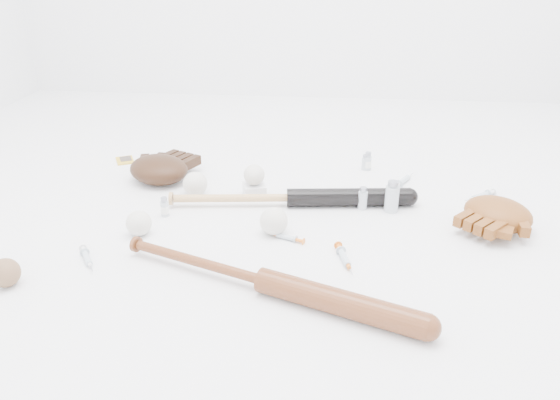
# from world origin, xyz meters

# --- Properties ---
(bat_dark) EXTENTS (0.82, 0.15, 0.06)m
(bat_dark) POSITION_xyz_m (0.07, 0.11, 0.03)
(bat_dark) COLOR black
(bat_dark) RESTS_ON ground
(bat_wood) EXTENTS (0.81, 0.36, 0.06)m
(bat_wood) POSITION_xyz_m (0.05, -0.37, 0.03)
(bat_wood) COLOR brown
(bat_wood) RESTS_ON ground
(glove_dark) EXTENTS (0.35, 0.35, 0.09)m
(glove_dark) POSITION_xyz_m (-0.41, 0.27, 0.05)
(glove_dark) COLOR black
(glove_dark) RESTS_ON ground
(glove_tan) EXTENTS (0.34, 0.34, 0.09)m
(glove_tan) POSITION_xyz_m (0.70, 0.03, 0.04)
(glove_tan) COLOR brown
(glove_tan) RESTS_ON ground
(trading_card) EXTENTS (0.10, 0.11, 0.00)m
(trading_card) POSITION_xyz_m (-0.60, 0.45, 0.00)
(trading_card) COLOR gold
(trading_card) RESTS_ON ground
(pedestal) EXTENTS (0.09, 0.09, 0.04)m
(pedestal) POSITION_xyz_m (-0.05, 0.18, 0.02)
(pedestal) COLOR white
(pedestal) RESTS_ON ground
(baseball_on_pedestal) EXTENTS (0.07, 0.07, 0.07)m
(baseball_on_pedestal) POSITION_xyz_m (-0.05, 0.18, 0.07)
(baseball_on_pedestal) COLOR silver
(baseball_on_pedestal) RESTS_ON pedestal
(baseball_left) EXTENTS (0.07, 0.07, 0.07)m
(baseball_left) POSITION_xyz_m (-0.35, -0.12, 0.04)
(baseball_left) COLOR silver
(baseball_left) RESTS_ON ground
(baseball_upper) EXTENTS (0.08, 0.08, 0.08)m
(baseball_upper) POSITION_xyz_m (-0.25, 0.16, 0.04)
(baseball_upper) COLOR silver
(baseball_upper) RESTS_ON ground
(baseball_mid) EXTENTS (0.08, 0.08, 0.08)m
(baseball_mid) POSITION_xyz_m (0.04, -0.08, 0.04)
(baseball_mid) COLOR silver
(baseball_mid) RESTS_ON ground
(baseball_aged) EXTENTS (0.07, 0.07, 0.07)m
(baseball_aged) POSITION_xyz_m (-0.59, -0.41, 0.04)
(baseball_aged) COLOR brown
(baseball_aged) RESTS_ON ground
(syringe_0) EXTENTS (0.10, 0.14, 0.02)m
(syringe_0) POSITION_xyz_m (-0.44, -0.28, 0.01)
(syringe_0) COLOR #ADBCC6
(syringe_0) RESTS_ON ground
(syringe_1) EXTENTS (0.13, 0.07, 0.02)m
(syringe_1) POSITION_xyz_m (0.08, -0.11, 0.01)
(syringe_1) COLOR #ADBCC6
(syringe_1) RESTS_ON ground
(syringe_2) EXTENTS (0.11, 0.16, 0.02)m
(syringe_2) POSITION_xyz_m (0.46, 0.34, 0.01)
(syringe_2) COLOR #ADBCC6
(syringe_2) RESTS_ON ground
(syringe_3) EXTENTS (0.07, 0.17, 0.02)m
(syringe_3) POSITION_xyz_m (0.25, -0.21, 0.01)
(syringe_3) COLOR #ADBCC6
(syringe_3) RESTS_ON ground
(syringe_4) EXTENTS (0.14, 0.12, 0.02)m
(syringe_4) POSITION_xyz_m (0.70, 0.23, 0.01)
(syringe_4) COLOR #ADBCC6
(syringe_4) RESTS_ON ground
(vial_0) EXTENTS (0.02, 0.02, 0.06)m
(vial_0) POSITION_xyz_m (0.33, 0.45, 0.03)
(vial_0) COLOR #AFB8C0
(vial_0) RESTS_ON ground
(vial_1) EXTENTS (0.03, 0.03, 0.07)m
(vial_1) POSITION_xyz_m (0.34, 0.45, 0.03)
(vial_1) COLOR #AFB8C0
(vial_1) RESTS_ON ground
(vial_2) EXTENTS (0.03, 0.03, 0.07)m
(vial_2) POSITION_xyz_m (0.30, 0.11, 0.04)
(vial_2) COLOR #AFB8C0
(vial_2) RESTS_ON ground
(vial_3) EXTENTS (0.04, 0.04, 0.10)m
(vial_3) POSITION_xyz_m (0.39, 0.11, 0.05)
(vial_3) COLOR #AFB8C0
(vial_3) RESTS_ON ground
(vial_4) EXTENTS (0.02, 0.02, 0.06)m
(vial_4) POSITION_xyz_m (-0.31, 0.00, 0.03)
(vial_4) COLOR #AFB8C0
(vial_4) RESTS_ON ground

